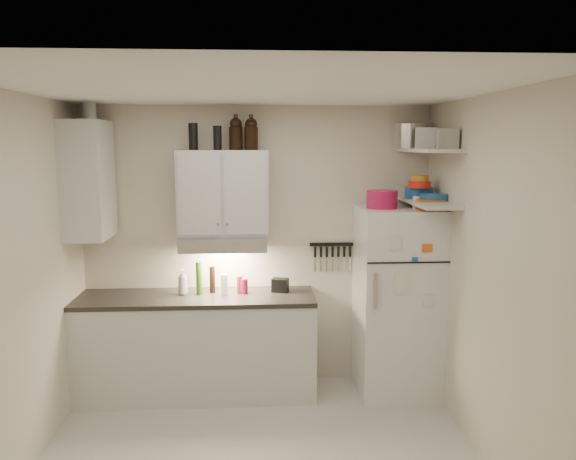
{
  "coord_description": "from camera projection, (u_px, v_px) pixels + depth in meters",
  "views": [
    {
      "loc": [
        -0.02,
        -3.67,
        2.25
      ],
      "look_at": [
        0.25,
        0.9,
        1.55
      ],
      "focal_mm": 35.0,
      "sensor_mm": 36.0,
      "label": 1
    }
  ],
  "objects": [
    {
      "name": "bowl_orange",
      "position": [
        420.0,
        184.0,
        4.9
      ],
      "size": [
        0.2,
        0.2,
        0.06
      ],
      "primitive_type": "cylinder",
      "color": "red",
      "rests_on": "bowl_teal"
    },
    {
      "name": "back_wall",
      "position": [
        258.0,
        247.0,
        5.26
      ],
      "size": [
        3.2,
        0.02,
        2.6
      ],
      "primitive_type": "cube",
      "color": "beige",
      "rests_on": "ground"
    },
    {
      "name": "oil_bottle",
      "position": [
        199.0,
        278.0,
        5.0
      ],
      "size": [
        0.06,
        0.06,
        0.3
      ],
      "primitive_type": "cylinder",
      "rotation": [
        0.0,
        0.0,
        -0.1
      ],
      "color": "#385B16",
      "rests_on": "countertop"
    },
    {
      "name": "clear_bottle",
      "position": [
        224.0,
        285.0,
        5.0
      ],
      "size": [
        0.07,
        0.07,
        0.19
      ],
      "primitive_type": "cylinder",
      "rotation": [
        0.0,
        0.0,
        -0.23
      ],
      "color": "silver",
      "rests_on": "countertop"
    },
    {
      "name": "right_wall",
      "position": [
        493.0,
        284.0,
        3.86
      ],
      "size": [
        0.02,
        3.0,
        2.6
      ],
      "primitive_type": "cube",
      "color": "beige",
      "rests_on": "ground"
    },
    {
      "name": "dutch_oven",
      "position": [
        382.0,
        199.0,
        4.87
      ],
      "size": [
        0.27,
        0.27,
        0.16
      ],
      "primitive_type": "cylinder",
      "rotation": [
        0.0,
        0.0,
        -0.02
      ],
      "color": "#AD1442",
      "rests_on": "fridge"
    },
    {
      "name": "side_cabinet",
      "position": [
        88.0,
        180.0,
        4.77
      ],
      "size": [
        0.33,
        0.55,
        1.0
      ],
      "primitive_type": "cube",
      "color": "silver",
      "rests_on": "left_wall"
    },
    {
      "name": "fridge",
      "position": [
        397.0,
        301.0,
        5.05
      ],
      "size": [
        0.7,
        0.68,
        1.7
      ],
      "primitive_type": "cube",
      "color": "white",
      "rests_on": "floor"
    },
    {
      "name": "pepper_mill",
      "position": [
        240.0,
        285.0,
        5.04
      ],
      "size": [
        0.06,
        0.06,
        0.16
      ],
      "primitive_type": "cylinder",
      "rotation": [
        0.0,
        0.0,
        -0.11
      ],
      "color": "brown",
      "rests_on": "countertop"
    },
    {
      "name": "thermos_b",
      "position": [
        193.0,
        137.0,
        4.88
      ],
      "size": [
        0.08,
        0.08,
        0.23
      ],
      "primitive_type": "cylinder",
      "rotation": [
        0.0,
        0.0,
        0.04
      ],
      "color": "black",
      "rests_on": "upper_cabinet"
    },
    {
      "name": "upper_cabinet",
      "position": [
        223.0,
        193.0,
        4.99
      ],
      "size": [
        0.8,
        0.33,
        0.75
      ],
      "primitive_type": "cube",
      "color": "silver",
      "rests_on": "back_wall"
    },
    {
      "name": "growler_a",
      "position": [
        236.0,
        133.0,
        4.94
      ],
      "size": [
        0.16,
        0.16,
        0.29
      ],
      "primitive_type": null,
      "rotation": [
        0.0,
        0.0,
        -0.4
      ],
      "color": "black",
      "rests_on": "upper_cabinet"
    },
    {
      "name": "growler_b",
      "position": [
        251.0,
        134.0,
        4.92
      ],
      "size": [
        0.15,
        0.15,
        0.29
      ],
      "primitive_type": null,
      "rotation": [
        0.0,
        0.0,
        0.27
      ],
      "color": "black",
      "rests_on": "upper_cabinet"
    },
    {
      "name": "range_hood",
      "position": [
        224.0,
        242.0,
        4.99
      ],
      "size": [
        0.76,
        0.46,
        0.12
      ],
      "primitive_type": "cube",
      "color": "silver",
      "rests_on": "back_wall"
    },
    {
      "name": "book_stack",
      "position": [
        429.0,
        204.0,
        4.77
      ],
      "size": [
        0.21,
        0.26,
        0.09
      ],
      "primitive_type": "cube",
      "rotation": [
        0.0,
        0.0,
        0.02
      ],
      "color": "orange",
      "rests_on": "fridge"
    },
    {
      "name": "countertop",
      "position": [
        196.0,
        298.0,
        4.98
      ],
      "size": [
        2.1,
        0.62,
        0.04
      ],
      "primitive_type": "cube",
      "color": "#292623",
      "rests_on": "base_cabinet"
    },
    {
      "name": "bowl_teal",
      "position": [
        419.0,
        193.0,
        4.98
      ],
      "size": [
        0.25,
        0.25,
        0.1
      ],
      "primitive_type": "cylinder",
      "color": "#1A5591",
      "rests_on": "shelf_lo"
    },
    {
      "name": "shelf_hi",
      "position": [
        429.0,
        150.0,
        4.73
      ],
      "size": [
        0.3,
        0.95,
        0.03
      ],
      "primitive_type": "cube",
      "color": "silver",
      "rests_on": "right_wall"
    },
    {
      "name": "ceiling",
      "position": [
        257.0,
        87.0,
        3.57
      ],
      "size": [
        3.2,
        3.0,
        0.02
      ],
      "primitive_type": "cube",
      "color": "white",
      "rests_on": "ground"
    },
    {
      "name": "side_jar",
      "position": [
        89.0,
        111.0,
        4.76
      ],
      "size": [
        0.15,
        0.15,
        0.16
      ],
      "primitive_type": "cylinder",
      "rotation": [
        0.0,
        0.0,
        -0.36
      ],
      "color": "silver",
      "rests_on": "side_cabinet"
    },
    {
      "name": "caddy",
      "position": [
        280.0,
        285.0,
        5.1
      ],
      "size": [
        0.17,
        0.14,
        0.12
      ],
      "primitive_type": "cube",
      "rotation": [
        0.0,
        0.0,
        -0.3
      ],
      "color": "black",
      "rests_on": "countertop"
    },
    {
      "name": "stock_pot",
      "position": [
        410.0,
        136.0,
        5.02
      ],
      "size": [
        0.3,
        0.3,
        0.21
      ],
      "primitive_type": "cylinder",
      "rotation": [
        0.0,
        0.0,
        0.01
      ],
      "color": "silver",
      "rests_on": "shelf_hi"
    },
    {
      "name": "base_cabinet",
      "position": [
        197.0,
        347.0,
        5.05
      ],
      "size": [
        2.1,
        0.6,
        0.88
      ],
      "primitive_type": "cube",
      "color": "silver",
      "rests_on": "floor"
    },
    {
      "name": "knife_strip",
      "position": [
        332.0,
        244.0,
        5.27
      ],
      "size": [
        0.42,
        0.02,
        0.03
      ],
      "primitive_type": "cube",
      "color": "black",
      "rests_on": "back_wall"
    },
    {
      "name": "tin_a",
      "position": [
        426.0,
        138.0,
        4.68
      ],
      "size": [
        0.21,
        0.2,
        0.17
      ],
      "primitive_type": "cube",
      "rotation": [
        0.0,
        0.0,
        -0.27
      ],
      "color": "#AAAAAD",
      "rests_on": "shelf_hi"
    },
    {
      "name": "bowl_yellow",
      "position": [
        420.0,
        178.0,
        4.89
      ],
      "size": [
        0.16,
        0.16,
        0.05
      ],
      "primitive_type": "cylinder",
      "color": "#BB7C21",
      "rests_on": "bowl_orange"
    },
    {
      "name": "shelf_lo",
      "position": [
        427.0,
        202.0,
        4.79
      ],
      "size": [
        0.3,
        0.95,
        0.03
      ],
      "primitive_type": "cube",
      "color": "silver",
      "rests_on": "right_wall"
    },
    {
      "name": "soap_bottle",
      "position": [
        183.0,
        280.0,
        5.0
      ],
      "size": [
        0.13,
        0.13,
        0.26
      ],
      "primitive_type": "imported",
      "rotation": [
        0.0,
        0.0,
        -0.42
      ],
      "color": "silver",
      "rests_on": "countertop"
    },
    {
      "name": "plates",
      "position": [
        435.0,
        197.0,
        4.79
      ],
      "size": [
        0.31,
        0.31,
        0.06
      ],
      "primitive_type": "cylinder",
      "rotation": [
        0.0,
        0.0,
        -0.33
      ],
      "color": "#1A5591",
      "rests_on": "shelf_lo"
    },
    {
      "name": "left_wall",
      "position": [
        13.0,
        291.0,
        3.67
      ],
      "size": [
        0.02,
        3.0,
        2.6
      ],
      "primitive_type": "cube",
      "color": "beige",
      "rests_on": "ground"
    },
    {
      "name": "red_jar",
      "position": [
        244.0,
        286.0,
        5.04
      ],
      "size": [
        0.08,
        0.08,
        0.14
      ],
      "primitive_type": "cylinder",
      "rotation": [
        0.0,
        0.0,
        0.24
      ],
      "color": "#AD1442",
      "rests_on": "countertop"
    },
    {
      "name": "tin_b",
      "position": [
        448.0,
        139.0,
        4.46
      ],
      "size": [
        0.19,
        0.19,
        0.16
      ],
      "primitive_type": "cube",
      "rotation": [
        0.0,
        0.0,
        -0.21
      ],
      "color": "#AAAAAD",
      "rests_on": "shelf_hi"
    },
    {
      "name": "vinegar_bottle",
      "position": [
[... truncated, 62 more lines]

